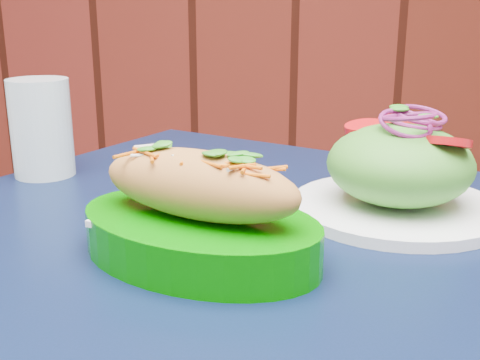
# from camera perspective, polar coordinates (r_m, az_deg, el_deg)

# --- Properties ---
(cafe_table) EXTENTS (1.06, 1.06, 0.75)m
(cafe_table) POSITION_cam_1_polar(r_m,az_deg,el_deg) (0.61, 0.19, -14.20)
(cafe_table) COLOR black
(cafe_table) RESTS_ON ground
(banh_mi_basket) EXTENTS (0.27, 0.23, 0.11)m
(banh_mi_basket) POSITION_cam_1_polar(r_m,az_deg,el_deg) (0.54, -3.91, -3.27)
(banh_mi_basket) COLOR #017300
(banh_mi_basket) RESTS_ON cafe_table
(salad_plate) EXTENTS (0.23, 0.23, 0.12)m
(salad_plate) POSITION_cam_1_polar(r_m,az_deg,el_deg) (0.67, 14.85, 0.72)
(salad_plate) COLOR white
(salad_plate) RESTS_ON cafe_table
(water_glass) EXTENTS (0.08, 0.08, 0.13)m
(water_glass) POSITION_cam_1_polar(r_m,az_deg,el_deg) (0.83, -18.32, 4.72)
(water_glass) COLOR silver
(water_glass) RESTS_ON cafe_table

